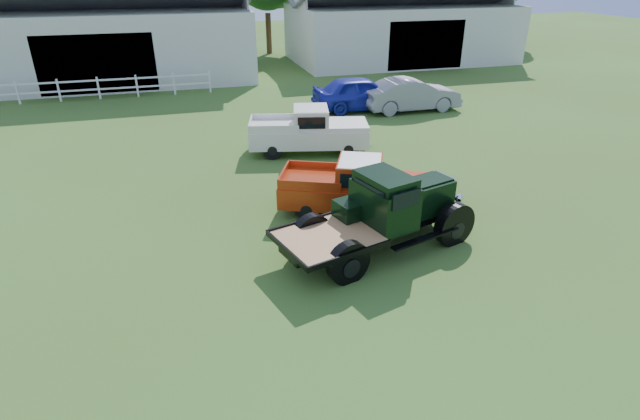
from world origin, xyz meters
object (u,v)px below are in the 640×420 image
object	(u,v)px
vintage_flatbed	(380,213)
misc_car_grey	(412,95)
red_pickup	(356,186)
white_pickup	(309,131)
misc_car_blue	(362,93)

from	to	relation	value
vintage_flatbed	misc_car_grey	distance (m)	14.08
vintage_flatbed	red_pickup	size ratio (longest dim) A/B	1.13
white_pickup	misc_car_blue	distance (m)	6.90
vintage_flatbed	red_pickup	world-z (taller)	vintage_flatbed
vintage_flatbed	white_pickup	distance (m)	7.74
vintage_flatbed	misc_car_blue	size ratio (longest dim) A/B	1.04
misc_car_grey	misc_car_blue	bearing A→B (deg)	70.64
white_pickup	misc_car_grey	size ratio (longest dim) A/B	0.97
red_pickup	white_pickup	world-z (taller)	white_pickup
white_pickup	misc_car_grey	bearing A→B (deg)	48.32
red_pickup	misc_car_grey	bearing A→B (deg)	81.10
vintage_flatbed	white_pickup	world-z (taller)	vintage_flatbed
vintage_flatbed	misc_car_grey	size ratio (longest dim) A/B	1.06
vintage_flatbed	misc_car_grey	world-z (taller)	vintage_flatbed
white_pickup	vintage_flatbed	bearing A→B (deg)	-78.01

